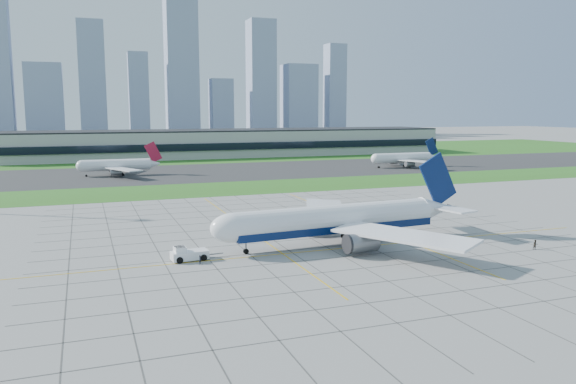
# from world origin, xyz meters

# --- Properties ---
(ground) EXTENTS (1400.00, 1400.00, 0.00)m
(ground) POSITION_xyz_m (0.00, 0.00, 0.00)
(ground) COLOR gray
(ground) RESTS_ON ground
(grass_median) EXTENTS (700.00, 35.00, 0.04)m
(grass_median) POSITION_xyz_m (0.00, 90.00, 0.02)
(grass_median) COLOR #2C5F1B
(grass_median) RESTS_ON ground
(asphalt_taxiway) EXTENTS (700.00, 75.00, 0.04)m
(asphalt_taxiway) POSITION_xyz_m (0.00, 145.00, 0.03)
(asphalt_taxiway) COLOR #383838
(asphalt_taxiway) RESTS_ON ground
(grass_far) EXTENTS (700.00, 145.00, 0.04)m
(grass_far) POSITION_xyz_m (0.00, 255.00, 0.02)
(grass_far) COLOR #2C5F1B
(grass_far) RESTS_ON ground
(apron_markings) EXTENTS (120.00, 130.00, 0.03)m
(apron_markings) POSITION_xyz_m (0.43, 11.09, 0.02)
(apron_markings) COLOR #474744
(apron_markings) RESTS_ON ground
(terminal) EXTENTS (260.00, 43.00, 15.80)m
(terminal) POSITION_xyz_m (40.00, 229.87, 7.89)
(terminal) COLOR #B7B7B2
(terminal) RESTS_ON ground
(city_skyline) EXTENTS (523.00, 32.40, 160.00)m
(city_skyline) POSITION_xyz_m (-8.71, 520.00, 59.09)
(city_skyline) COLOR #8997B4
(city_skyline) RESTS_ON ground
(airliner) EXTENTS (57.03, 57.62, 17.95)m
(airliner) POSITION_xyz_m (3.16, 1.84, 4.91)
(airliner) COLOR white
(airliner) RESTS_ON ground
(pushback_tug) EXTENTS (9.74, 3.80, 2.69)m
(pushback_tug) POSITION_xyz_m (-27.73, -0.45, 1.19)
(pushback_tug) COLOR white
(pushback_tug) RESTS_ON ground
(crew_near) EXTENTS (0.62, 0.68, 1.56)m
(crew_near) POSITION_xyz_m (-26.11, -3.66, 0.78)
(crew_near) COLOR black
(crew_near) RESTS_ON ground
(crew_far) EXTENTS (1.07, 0.90, 1.94)m
(crew_far) POSITION_xyz_m (37.53, -15.83, 0.97)
(crew_far) COLOR #2A231C
(crew_far) RESTS_ON ground
(distant_jet_1) EXTENTS (32.50, 42.66, 14.08)m
(distant_jet_1) POSITION_xyz_m (-31.11, 144.17, 4.48)
(distant_jet_1) COLOR white
(distant_jet_1) RESTS_ON ground
(distant_jet_2) EXTENTS (34.48, 42.66, 14.08)m
(distant_jet_2) POSITION_xyz_m (100.30, 134.09, 4.48)
(distant_jet_2) COLOR white
(distant_jet_2) RESTS_ON ground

